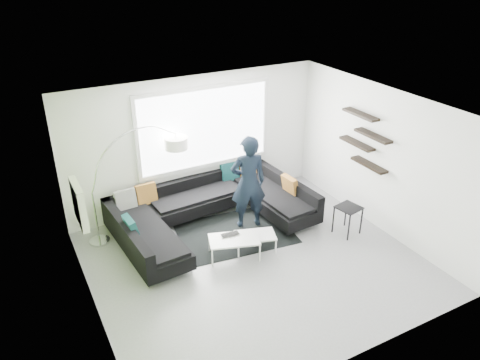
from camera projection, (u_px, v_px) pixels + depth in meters
name	position (u px, v px, depth m)	size (l,w,h in m)	color
ground	(255.00, 262.00, 8.31)	(5.50, 5.50, 0.00)	gray
room_shell	(252.00, 165.00, 7.68)	(5.54, 5.04, 2.82)	white
sectional_sofa	(213.00, 213.00, 9.16)	(3.86, 2.55, 0.80)	black
rug	(235.00, 233.00, 9.15)	(2.15, 1.56, 0.01)	black
coffee_table	(245.00, 244.00, 8.48)	(1.15, 0.67, 0.37)	silver
arc_lamp	(92.00, 193.00, 8.41)	(1.94, 0.48, 2.10)	silver
side_table	(347.00, 220.00, 9.03)	(0.42, 0.42, 0.58)	black
person	(248.00, 182.00, 9.00)	(0.79, 0.62, 1.91)	black
laptop	(231.00, 236.00, 8.36)	(0.35, 0.24, 0.03)	black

